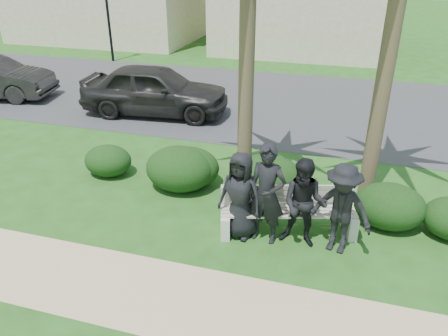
{
  "coord_description": "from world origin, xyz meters",
  "views": [
    {
      "loc": [
        1.9,
        -6.42,
        4.77
      ],
      "look_at": [
        -0.29,
        1.0,
        0.87
      ],
      "focal_mm": 35.0,
      "sensor_mm": 36.0,
      "label": 1
    }
  ],
  "objects_px": {
    "man_b": "(267,194)",
    "car_a": "(155,90)",
    "man_d": "(341,209)",
    "park_bench": "(288,214)",
    "man_c": "(304,204)",
    "man_a": "(240,196)"
  },
  "relations": [
    {
      "from": "park_bench",
      "to": "man_d",
      "type": "height_order",
      "value": "man_d"
    },
    {
      "from": "man_d",
      "to": "car_a",
      "type": "height_order",
      "value": "man_d"
    },
    {
      "from": "man_a",
      "to": "man_b",
      "type": "bearing_deg",
      "value": 10.15
    },
    {
      "from": "man_d",
      "to": "man_a",
      "type": "bearing_deg",
      "value": -164.45
    },
    {
      "from": "man_d",
      "to": "car_a",
      "type": "distance_m",
      "value": 8.24
    },
    {
      "from": "man_c",
      "to": "man_a",
      "type": "bearing_deg",
      "value": -173.2
    },
    {
      "from": "park_bench",
      "to": "man_c",
      "type": "relative_size",
      "value": 1.58
    },
    {
      "from": "man_a",
      "to": "man_d",
      "type": "distance_m",
      "value": 1.74
    },
    {
      "from": "man_c",
      "to": "man_d",
      "type": "distance_m",
      "value": 0.62
    },
    {
      "from": "park_bench",
      "to": "man_b",
      "type": "height_order",
      "value": "man_b"
    },
    {
      "from": "man_b",
      "to": "man_d",
      "type": "xyz_separation_m",
      "value": [
        1.27,
        0.04,
        -0.1
      ]
    },
    {
      "from": "park_bench",
      "to": "man_a",
      "type": "bearing_deg",
      "value": -175.28
    },
    {
      "from": "man_b",
      "to": "car_a",
      "type": "xyz_separation_m",
      "value": [
        -4.72,
        5.7,
        -0.15
      ]
    },
    {
      "from": "man_c",
      "to": "car_a",
      "type": "height_order",
      "value": "man_c"
    },
    {
      "from": "car_a",
      "to": "man_a",
      "type": "bearing_deg",
      "value": -148.71
    },
    {
      "from": "man_a",
      "to": "car_a",
      "type": "bearing_deg",
      "value": 137.51
    },
    {
      "from": "man_b",
      "to": "man_c",
      "type": "relative_size",
      "value": 1.13
    },
    {
      "from": "man_b",
      "to": "man_d",
      "type": "relative_size",
      "value": 1.12
    },
    {
      "from": "man_d",
      "to": "man_c",
      "type": "bearing_deg",
      "value": -166.25
    },
    {
      "from": "man_c",
      "to": "car_a",
      "type": "distance_m",
      "value": 7.8
    },
    {
      "from": "man_a",
      "to": "man_c",
      "type": "relative_size",
      "value": 1.0
    },
    {
      "from": "man_b",
      "to": "park_bench",
      "type": "bearing_deg",
      "value": 49.35
    }
  ]
}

